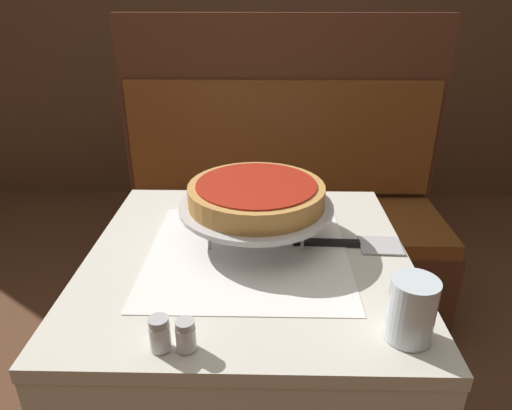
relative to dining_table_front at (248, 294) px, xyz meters
name	(u,v)px	position (x,y,z in m)	size (l,w,h in m)	color
dining_table_front	(248,294)	(0.00, 0.00, 0.00)	(0.75, 0.75, 0.76)	beige
dining_table_rear	(314,127)	(0.31, 1.57, -0.01)	(0.68, 0.68, 0.75)	red
booth_bench	(280,236)	(0.11, 0.83, -0.29)	(1.36, 0.52, 1.25)	#4C2819
back_wall_panel	(260,14)	(0.00, 2.13, 0.56)	(6.00, 0.04, 2.40)	brown
pizza_pan_stand	(256,208)	(0.02, 0.08, 0.20)	(0.37, 0.37, 0.09)	#ADADB2
deep_dish_pizza	(256,194)	(0.02, 0.08, 0.24)	(0.33, 0.33, 0.05)	#C68E47
pizza_server	(352,244)	(0.25, 0.04, 0.12)	(0.26, 0.09, 0.01)	#BCBCC1
water_glass_near	(411,309)	(0.29, -0.28, 0.18)	(0.08, 0.08, 0.12)	silver
salt_shaker	(160,334)	(-0.14, -0.32, 0.15)	(0.04, 0.04, 0.06)	silver
pepper_shaker	(186,335)	(-0.09, -0.32, 0.15)	(0.03, 0.03, 0.06)	silver
condiment_caddy	(316,97)	(0.31, 1.63, 0.15)	(0.14, 0.14, 0.18)	black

